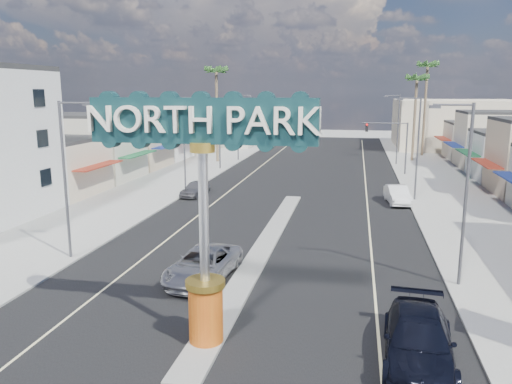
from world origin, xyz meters
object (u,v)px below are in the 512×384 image
at_px(gateway_sign, 203,193).
at_px(palm_right_mid, 417,82).
at_px(traffic_signal_right, 390,138).
at_px(suv_left, 203,264).
at_px(streetlight_r_far, 397,126).
at_px(streetlight_l_mid, 186,139).
at_px(streetlight_l_far, 239,124).
at_px(car_parked_left, 195,189).
at_px(streetlight_r_mid, 416,143).
at_px(car_parked_right, 397,195).
at_px(palm_right_far, 427,70).
at_px(traffic_signal_left, 234,135).
at_px(streetlight_r_near, 463,186).
at_px(suv_right, 418,340).
at_px(palm_left_far, 216,75).
at_px(streetlight_l_near, 67,172).

height_order(gateway_sign, palm_right_mid, palm_right_mid).
relative_size(traffic_signal_right, suv_left, 1.03).
bearing_deg(streetlight_r_far, traffic_signal_right, -98.86).
bearing_deg(suv_left, streetlight_l_mid, 116.30).
bearing_deg(streetlight_l_far, car_parked_left, -86.56).
distance_m(streetlight_l_far, streetlight_r_mid, 30.32).
height_order(streetlight_l_mid, car_parked_right, streetlight_l_mid).
xyz_separation_m(suv_left, car_parked_right, (11.11, 20.17, -0.04)).
height_order(streetlight_l_far, streetlight_r_far, same).
height_order(gateway_sign, car_parked_right, gateway_sign).
xyz_separation_m(palm_right_mid, palm_right_far, (2.00, 6.00, 1.78)).
distance_m(traffic_signal_left, palm_right_mid, 26.01).
distance_m(traffic_signal_right, streetlight_r_mid, 14.07).
bearing_deg(streetlight_r_near, traffic_signal_left, 119.99).
relative_size(palm_right_mid, suv_right, 2.04).
bearing_deg(suv_left, palm_left_far, 109.88).
height_order(traffic_signal_right, car_parked_right, traffic_signal_right).
bearing_deg(traffic_signal_right, gateway_sign, -102.33).
bearing_deg(suv_left, streetlight_l_near, 174.48).
xyz_separation_m(suv_left, car_parked_left, (-6.89, 19.71, -0.10)).
xyz_separation_m(streetlight_l_far, car_parked_right, (19.43, -23.41, -4.30)).
xyz_separation_m(streetlight_r_near, palm_right_far, (4.57, 52.00, 7.32)).
bearing_deg(traffic_signal_left, palm_right_mid, 28.42).
bearing_deg(streetlight_r_mid, palm_right_far, 81.88).
distance_m(gateway_sign, palm_right_far, 62.20).
relative_size(streetlight_l_near, palm_right_far, 0.64).
height_order(streetlight_r_mid, car_parked_right, streetlight_r_mid).
relative_size(streetlight_r_near, palm_left_far, 0.69).
height_order(car_parked_left, car_parked_right, car_parked_right).
distance_m(palm_left_far, suv_right, 53.19).
xyz_separation_m(palm_left_far, suv_left, (10.89, -41.58, -10.69)).
distance_m(streetlight_l_near, streetlight_r_mid, 28.90).
height_order(streetlight_l_far, suv_left, streetlight_l_far).
distance_m(gateway_sign, palm_left_far, 50.06).
bearing_deg(suv_right, palm_right_far, 87.27).
distance_m(streetlight_r_near, streetlight_r_mid, 20.00).
height_order(streetlight_r_far, palm_right_mid, palm_right_mid).
distance_m(traffic_signal_left, palm_right_far, 31.22).
bearing_deg(palm_left_far, gateway_sign, -74.85).
bearing_deg(streetlight_r_mid, palm_right_mid, 84.36).
xyz_separation_m(streetlight_l_near, streetlight_l_mid, (0.00, 20.00, 0.00)).
xyz_separation_m(traffic_signal_left, streetlight_r_mid, (19.62, -13.99, 0.79)).
distance_m(traffic_signal_right, streetlight_r_far, 8.14).
distance_m(suv_left, car_parked_left, 20.88).
distance_m(palm_right_mid, car_parked_right, 29.39).
bearing_deg(traffic_signal_left, streetlight_l_mid, -95.10).
height_order(streetlight_r_far, palm_right_far, palm_right_far).
bearing_deg(suv_right, traffic_signal_right, 92.23).
relative_size(streetlight_r_far, car_parked_right, 1.92).
distance_m(streetlight_l_mid, streetlight_r_mid, 20.87).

